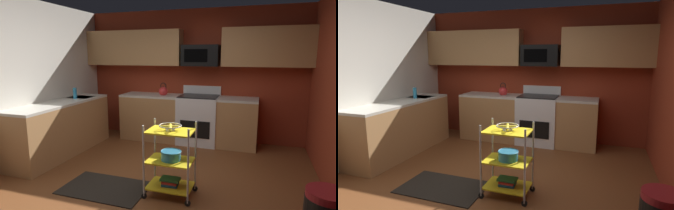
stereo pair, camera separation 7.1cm
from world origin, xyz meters
TOP-DOWN VIEW (x-y plane):
  - floor at (0.00, 0.00)m, footprint 4.40×4.80m
  - wall_back at (0.00, 2.43)m, footprint 4.52×0.06m
  - wall_left at (-2.23, 0.00)m, footprint 0.06×4.80m
  - counter_run at (-0.84, 1.51)m, footprint 3.54×2.68m
  - oven_range at (0.23, 2.10)m, footprint 0.76×0.65m
  - upper_cabinets at (-0.05, 2.23)m, footprint 4.40×0.33m
  - microwave at (0.23, 2.21)m, footprint 0.70×0.39m
  - rolling_cart at (0.35, -0.06)m, footprint 0.61×0.40m
  - fruit_bowl at (0.35, -0.06)m, footprint 0.27×0.27m
  - mixing_bowl_large at (0.36, -0.06)m, footprint 0.25×0.25m
  - book_stack at (0.35, -0.06)m, footprint 0.24×0.17m
  - kettle at (-0.49, 2.10)m, footprint 0.21×0.18m
  - dish_soap_bottle at (-1.88, 1.14)m, footprint 0.06×0.06m
  - floor_rug at (-0.50, -0.17)m, footprint 1.11×0.71m

SIDE VIEW (x-z plane):
  - floor at x=0.00m, z-range -0.04..0.00m
  - floor_rug at x=-0.50m, z-range 0.00..0.01m
  - book_stack at x=0.35m, z-range 0.13..0.22m
  - rolling_cart at x=0.35m, z-range 0.00..0.91m
  - counter_run at x=-0.84m, z-range 0.00..0.92m
  - oven_range at x=0.23m, z-range -0.07..1.03m
  - mixing_bowl_large at x=0.36m, z-range 0.46..0.58m
  - fruit_bowl at x=0.35m, z-range 0.84..0.91m
  - kettle at x=-0.49m, z-range 0.86..1.13m
  - dish_soap_bottle at x=-1.88m, z-range 0.92..1.12m
  - wall_back at x=0.00m, z-range 0.00..2.60m
  - wall_left at x=-2.23m, z-range 0.00..2.60m
  - microwave at x=0.23m, z-range 1.50..1.90m
  - upper_cabinets at x=-0.05m, z-range 1.50..2.20m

